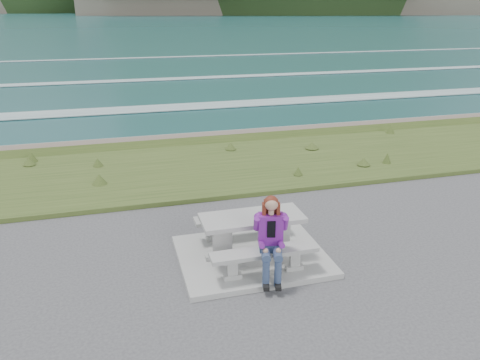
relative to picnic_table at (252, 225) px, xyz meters
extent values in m
cube|color=#A5A5A0|center=(0.00, 0.00, -0.63)|extent=(2.60, 2.10, 0.10)
cube|color=#A5A5A0|center=(-0.54, 0.00, -0.54)|extent=(0.62, 0.12, 0.08)
cube|color=#A5A5A0|center=(-0.54, 0.00, -0.25)|extent=(0.34, 0.09, 0.51)
cube|color=#A5A5A0|center=(-0.54, 0.00, 0.05)|extent=(0.62, 0.12, 0.08)
cube|color=#A5A5A0|center=(0.54, 0.00, -0.54)|extent=(0.62, 0.12, 0.08)
cube|color=#A5A5A0|center=(0.54, 0.00, -0.25)|extent=(0.34, 0.09, 0.51)
cube|color=#A5A5A0|center=(0.54, 0.00, 0.05)|extent=(0.62, 0.12, 0.08)
cube|color=#A5A5A0|center=(0.00, 0.00, 0.13)|extent=(1.80, 0.75, 0.08)
cube|color=#A5A5A0|center=(-0.54, -0.70, -0.54)|extent=(0.30, 0.12, 0.08)
cube|color=#A5A5A0|center=(-0.54, -0.70, -0.39)|extent=(0.17, 0.09, 0.22)
cube|color=#A5A5A0|center=(-0.54, -0.70, -0.24)|extent=(0.30, 0.12, 0.08)
cube|color=#A5A5A0|center=(0.54, -0.70, -0.54)|extent=(0.30, 0.12, 0.08)
cube|color=#A5A5A0|center=(0.54, -0.70, -0.39)|extent=(0.17, 0.09, 0.22)
cube|color=#A5A5A0|center=(0.54, -0.70, -0.24)|extent=(0.30, 0.12, 0.08)
cube|color=#A5A5A0|center=(0.00, -0.70, -0.17)|extent=(1.80, 0.35, 0.07)
cube|color=#A5A5A0|center=(-0.54, 0.70, -0.54)|extent=(0.30, 0.12, 0.08)
cube|color=#A5A5A0|center=(-0.54, 0.70, -0.39)|extent=(0.17, 0.09, 0.22)
cube|color=#A5A5A0|center=(-0.54, 0.70, -0.24)|extent=(0.30, 0.12, 0.08)
cube|color=#A5A5A0|center=(0.54, 0.70, -0.54)|extent=(0.30, 0.12, 0.08)
cube|color=#A5A5A0|center=(0.54, 0.70, -0.39)|extent=(0.17, 0.09, 0.22)
cube|color=#A5A5A0|center=(0.54, 0.70, -0.24)|extent=(0.30, 0.12, 0.08)
cube|color=#A5A5A0|center=(0.00, 0.70, -0.17)|extent=(1.80, 0.35, 0.07)
cube|color=#354D1C|center=(0.00, 5.00, -0.68)|extent=(160.00, 4.50, 0.22)
cube|color=#716455|center=(0.00, 7.90, -0.68)|extent=(160.00, 0.80, 2.20)
plane|color=#1F5659|center=(0.00, 430.00, -2.48)|extent=(1600.00, 1600.00, 0.00)
cube|color=white|center=(0.00, 14.00, -2.42)|extent=(220.00, 3.00, 0.06)
cube|color=white|center=(0.00, 22.00, -2.42)|extent=(220.00, 2.00, 0.06)
cube|color=white|center=(0.00, 34.00, -2.42)|extent=(220.00, 1.40, 0.06)
cube|color=white|center=(0.00, 52.00, -2.42)|extent=(220.00, 1.00, 0.06)
cube|color=#716455|center=(130.00, 330.00, 6.52)|extent=(296.14, 193.70, 18.00)
cube|color=#716455|center=(320.00, 420.00, 6.52)|extent=(224.66, 148.06, 18.00)
cube|color=#716455|center=(-40.00, 440.00, 6.52)|extent=(201.55, 149.04, 18.00)
cube|color=navy|center=(0.05, -0.90, -0.30)|extent=(0.51, 0.74, 0.56)
cube|color=purple|center=(0.11, -0.68, 0.23)|extent=(0.44, 0.31, 0.51)
sphere|color=#D5A485|center=(0.10, -0.70, 0.68)|extent=(0.22, 0.22, 0.22)
sphere|color=maroon|center=(0.11, -0.68, 0.69)|extent=(0.24, 0.24, 0.24)
camera|label=1|loc=(-2.16, -7.09, 3.63)|focal=35.00mm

